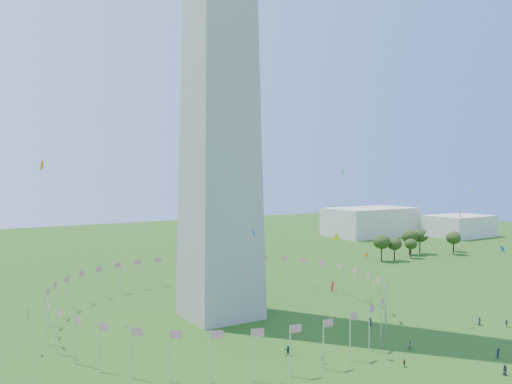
% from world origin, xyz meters
% --- Properties ---
extents(flag_ring, '(80.24, 80.24, 9.00)m').
position_xyz_m(flag_ring, '(-0.00, 50.00, 4.50)').
color(flag_ring, silver).
rests_on(flag_ring, ground).
extents(gov_building_east_a, '(50.00, 30.00, 16.00)m').
position_xyz_m(gov_building_east_a, '(150.00, 150.00, 8.00)').
color(gov_building_east_a, beige).
rests_on(gov_building_east_a, ground).
extents(gov_building_east_b, '(35.00, 25.00, 12.00)m').
position_xyz_m(gov_building_east_b, '(190.00, 120.00, 6.00)').
color(gov_building_east_b, beige).
rests_on(gov_building_east_b, ground).
extents(crowd, '(94.90, 72.34, 1.91)m').
position_xyz_m(crowd, '(10.41, -0.93, 0.90)').
color(crowd, '#183C25').
rests_on(crowd, ground).
extents(kites_aloft, '(92.78, 66.68, 33.34)m').
position_xyz_m(kites_aloft, '(13.28, 24.72, 20.44)').
color(kites_aloft, white).
rests_on(kites_aloft, ground).
extents(tree_line_east, '(53.53, 16.12, 11.10)m').
position_xyz_m(tree_line_east, '(113.90, 85.76, 5.10)').
color(tree_line_east, '#334918').
rests_on(tree_line_east, ground).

